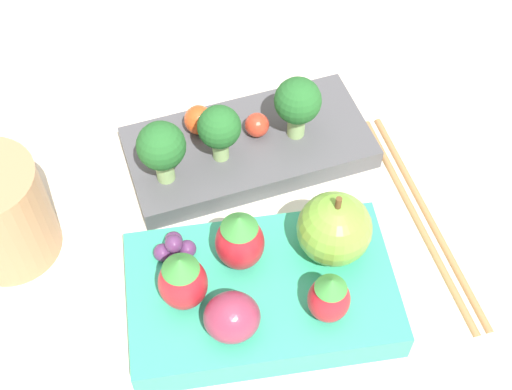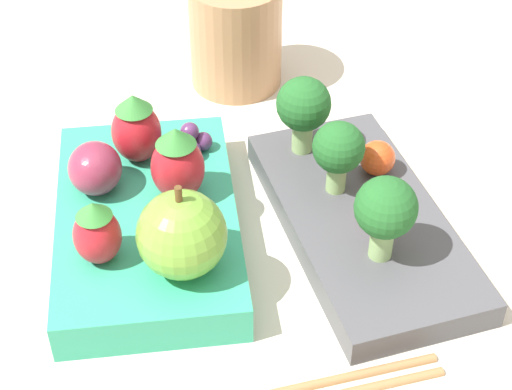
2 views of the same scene
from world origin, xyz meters
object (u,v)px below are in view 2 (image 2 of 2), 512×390
object	(u,v)px
broccoli_floret_2	(304,107)
drinking_cup	(236,35)
cherry_tomato_1	(377,207)
cherry_tomato_0	(377,158)
plum	(95,168)
bento_box_fruit	(148,227)
strawberry_2	(97,232)
apple	(182,235)
strawberry_1	(177,164)
strawberry_0	(136,128)
bento_box_savoury	(362,223)
broccoli_floret_1	(338,150)
broccoli_floret_0	(386,210)
grape_cluster	(190,140)

from	to	relation	value
broccoli_floret_2	drinking_cup	bearing A→B (deg)	-165.83
broccoli_floret_2	cherry_tomato_1	bearing A→B (deg)	23.13
cherry_tomato_0	broccoli_floret_2	bearing A→B (deg)	-125.35
plum	broccoli_floret_2	bearing A→B (deg)	102.51
bento_box_fruit	strawberry_2	world-z (taller)	strawberry_2
apple	strawberry_1	bearing A→B (deg)	177.70
strawberry_0	strawberry_1	xyz separation A→B (m)	(0.04, 0.02, 0.00)
bento_box_fruit	cherry_tomato_0	distance (m)	0.16
strawberry_1	strawberry_0	bearing A→B (deg)	-150.04
bento_box_savoury	broccoli_floret_2	distance (m)	0.09
drinking_cup	broccoli_floret_1	bearing A→B (deg)	15.02
cherry_tomato_1	strawberry_1	bearing A→B (deg)	-105.26
strawberry_2	bento_box_savoury	bearing A→B (deg)	98.64
strawberry_2	bento_box_fruit	bearing A→B (deg)	142.59
broccoli_floret_2	strawberry_0	xyz separation A→B (m)	(0.00, -0.11, -0.00)
strawberry_0	cherry_tomato_0	bearing A→B (deg)	79.55
cherry_tomato_0	strawberry_0	size ratio (longest dim) A/B	0.47
broccoli_floret_2	drinking_cup	distance (m)	0.13
broccoli_floret_2	broccoli_floret_0	bearing A→B (deg)	14.18
broccoli_floret_2	drinking_cup	size ratio (longest dim) A/B	0.67
bento_box_fruit	plum	size ratio (longest dim) A/B	5.05
broccoli_floret_2	cherry_tomato_1	world-z (taller)	broccoli_floret_2
broccoli_floret_2	strawberry_2	size ratio (longest dim) A/B	1.31
bento_box_fruit	cherry_tomato_0	world-z (taller)	cherry_tomato_0
bento_box_savoury	plum	size ratio (longest dim) A/B	5.63
strawberry_0	strawberry_2	distance (m)	0.10
bento_box_savoury	cherry_tomato_0	size ratio (longest dim) A/B	8.72
bento_box_savoury	strawberry_0	distance (m)	0.16
cherry_tomato_0	strawberry_1	bearing A→B (deg)	-84.57
broccoli_floret_0	broccoli_floret_2	distance (m)	0.11
strawberry_2	strawberry_1	bearing A→B (deg)	134.94
broccoli_floret_1	drinking_cup	bearing A→B (deg)	-164.98
broccoli_floret_1	grape_cluster	size ratio (longest dim) A/B	1.70
cherry_tomato_1	strawberry_0	bearing A→B (deg)	-117.21
strawberry_0	plum	size ratio (longest dim) A/B	1.36
bento_box_fruit	grape_cluster	size ratio (longest dim) A/B	6.16
bento_box_savoury	plum	bearing A→B (deg)	-103.06
strawberry_0	strawberry_1	bearing A→B (deg)	29.96
bento_box_savoury	cherry_tomato_0	bearing A→B (deg)	154.79
bento_box_savoury	apple	xyz separation A→B (m)	(0.04, -0.12, 0.04)
broccoli_floret_1	broccoli_floret_2	distance (m)	0.05
cherry_tomato_0	strawberry_1	distance (m)	0.14
broccoli_floret_1	cherry_tomato_1	distance (m)	0.04
broccoli_floret_2	bento_box_savoury	bearing A→B (deg)	21.19
bento_box_fruit	bento_box_savoury	bearing A→B (deg)	85.02
bento_box_savoury	bento_box_fruit	bearing A→B (deg)	-94.98
broccoli_floret_1	cherry_tomato_0	world-z (taller)	broccoli_floret_1
strawberry_0	cherry_tomato_1	bearing A→B (deg)	62.79
bento_box_savoury	bento_box_fruit	xyz separation A→B (m)	(-0.01, -0.14, 0.00)
cherry_tomato_0	plum	size ratio (longest dim) A/B	0.65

